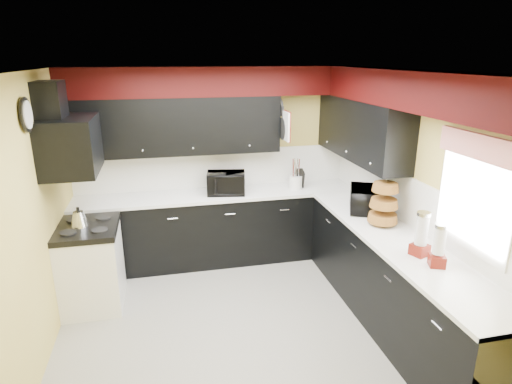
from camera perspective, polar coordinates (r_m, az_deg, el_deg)
The scene contains 35 objects.
ground at distance 4.59m, azimuth -2.02°, elevation -17.12°, with size 3.60×3.60×0.00m, color gray.
wall_back at distance 5.72m, azimuth -5.54°, elevation 3.75°, with size 3.60×0.06×2.50m, color #E0C666.
wall_right at distance 4.67m, azimuth 20.06°, elevation -0.50°, with size 0.06×3.60×2.50m, color #E0C666.
wall_left at distance 4.11m, azimuth -27.76°, elevation -3.95°, with size 0.06×3.60×2.50m, color #E0C666.
ceiling at distance 3.77m, azimuth -2.44°, elevation 15.82°, with size 3.60×3.60×0.06m, color white.
cab_back at distance 5.69m, azimuth -4.91°, elevation -4.81°, with size 3.60×0.60×0.90m, color black.
cab_right at distance 4.59m, azimuth 17.78°, elevation -11.45°, with size 0.60×3.00×0.90m, color black.
counter_back at distance 5.52m, azimuth -5.04°, elevation -0.30°, with size 3.62×0.64×0.04m, color white.
counter_right at distance 4.39m, azimuth 18.35°, elevation -6.08°, with size 0.64×3.02×0.04m, color white.
splash_back at distance 5.72m, azimuth -5.51°, elevation 3.15°, with size 3.60×0.02×0.50m, color white.
splash_right at distance 4.68m, azimuth 19.88°, elevation -1.21°, with size 0.02×3.60×0.50m, color white.
upper_back at distance 5.40m, azimuth -10.80°, elevation 8.65°, with size 2.60×0.35×0.70m, color black.
upper_right at distance 5.22m, azimuth 13.80°, elevation 8.15°, with size 0.35×1.80×0.70m, color black.
soffit_back at distance 5.38m, azimuth -5.64°, elevation 14.47°, with size 3.60×0.36×0.35m, color black.
soffit_right at distance 4.22m, azimuth 20.83°, elevation 12.55°, with size 0.36×3.24×0.35m, color black.
stove at distance 5.04m, azimuth -21.02°, elevation -9.37°, with size 0.60×0.75×0.86m, color white.
cooktop at distance 4.85m, azimuth -21.62°, elevation -4.52°, with size 0.62×0.77×0.06m, color black.
hood at distance 4.62m, azimuth -23.48°, elevation 5.74°, with size 0.50×0.78×0.55m, color black.
hood_duct at distance 4.59m, azimuth -25.75°, elevation 10.71°, with size 0.24×0.40×0.40m, color black.
window at distance 3.89m, azimuth 27.33°, elevation -0.36°, with size 0.03×0.86×0.96m, color white, non-canonical shape.
valance at distance 3.76m, azimuth 27.54°, elevation 5.38°, with size 0.04×0.88×0.20m, color red.
pan_top at distance 5.50m, azimuth 3.23°, elevation 11.20°, with size 0.03×0.22×0.40m, color black, non-canonical shape.
pan_mid at distance 5.41m, azimuth 3.56°, elevation 8.42°, with size 0.03×0.28×0.46m, color black, non-canonical shape.
pan_low at distance 5.67m, azimuth 2.81°, elevation 8.54°, with size 0.03×0.24×0.42m, color black, non-canonical shape.
cut_board at distance 5.29m, azimuth 4.04°, elevation 8.74°, with size 0.03×0.26×0.35m, color white.
baskets at distance 4.59m, azimuth 16.69°, elevation -1.39°, with size 0.27×0.27×0.50m, color brown, non-canonical shape.
clock at distance 4.13m, azimuth -28.32°, elevation 9.05°, with size 0.03×0.30×0.30m, color black, non-canonical shape.
deco_plate at distance 4.17m, azimuth 23.75°, elevation 11.12°, with size 0.03×0.24×0.24m, color white, non-canonical shape.
toaster_oven at distance 5.45m, azimuth -4.01°, elevation 1.19°, with size 0.47×0.39×0.27m, color black.
microwave at distance 4.99m, azimuth 14.37°, elevation -0.95°, with size 0.48×0.33×0.27m, color black.
utensil_crock at distance 5.66m, azimuth 5.31°, elevation 1.28°, with size 0.16×0.16×0.17m, color silver.
knife_block at distance 5.73m, azimuth 5.77°, elevation 1.78°, with size 0.11×0.15×0.23m, color black.
kettle at distance 4.83m, azimuth -22.53°, elevation -3.32°, with size 0.18×0.18×0.16m, color #B8B8BD, non-canonical shape.
dispenser_a at distance 4.02m, azimuth 21.17°, elevation -5.44°, with size 0.14×0.14×0.37m, color maroon, non-canonical shape.
dispenser_b at distance 3.87m, azimuth 23.18°, elevation -6.87°, with size 0.12×0.12×0.33m, color maroon, non-canonical shape.
Camera 1 is at (-0.68, -3.71, 2.63)m, focal length 30.00 mm.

